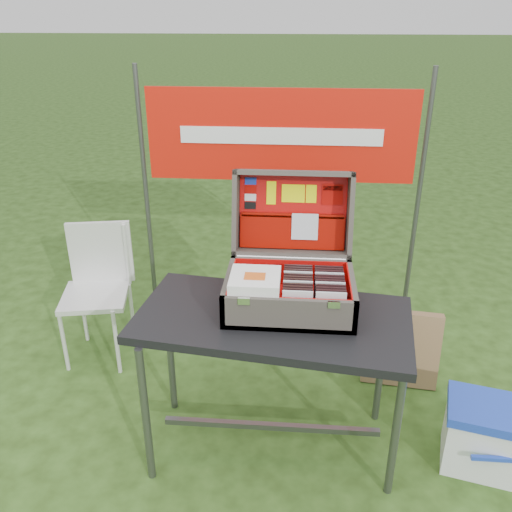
# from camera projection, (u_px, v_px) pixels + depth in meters

# --- Properties ---
(ground) EXTENTS (80.00, 80.00, 0.00)m
(ground) POSITION_uv_depth(u_px,v_px,m) (267.00, 436.00, 2.78)
(ground) COLOR #263D12
(ground) RESTS_ON ground
(table) EXTENTS (1.28, 0.76, 0.76)m
(table) POSITION_uv_depth(u_px,v_px,m) (272.00, 384.00, 2.56)
(table) COLOR black
(table) RESTS_ON ground
(table_top) EXTENTS (1.28, 0.76, 0.04)m
(table_top) POSITION_uv_depth(u_px,v_px,m) (273.00, 320.00, 2.41)
(table_top) COLOR black
(table_top) RESTS_ON ground
(table_leg_fl) EXTENTS (0.04, 0.04, 0.72)m
(table_leg_fl) POSITION_uv_depth(u_px,v_px,m) (146.00, 416.00, 2.39)
(table_leg_fl) COLOR #59595B
(table_leg_fl) RESTS_ON ground
(table_leg_fr) EXTENTS (0.04, 0.04, 0.72)m
(table_leg_fr) POSITION_uv_depth(u_px,v_px,m) (396.00, 431.00, 2.31)
(table_leg_fr) COLOR #59595B
(table_leg_fr) RESTS_ON ground
(table_leg_bl) EXTENTS (0.04, 0.04, 0.72)m
(table_leg_bl) POSITION_uv_depth(u_px,v_px,m) (170.00, 352.00, 2.83)
(table_leg_bl) COLOR #59595B
(table_leg_bl) RESTS_ON ground
(table_leg_br) EXTENTS (0.04, 0.04, 0.72)m
(table_leg_br) POSITION_uv_depth(u_px,v_px,m) (381.00, 363.00, 2.75)
(table_leg_br) COLOR #59595B
(table_leg_br) RESTS_ON ground
(table_brace) EXTENTS (1.06, 0.03, 0.03)m
(table_brace) POSITION_uv_depth(u_px,v_px,m) (271.00, 426.00, 2.67)
(table_brace) COLOR #59595B
(table_brace) RESTS_ON ground
(suitcase) EXTENTS (0.58, 0.57, 0.53)m
(suitcase) POSITION_uv_depth(u_px,v_px,m) (291.00, 249.00, 2.40)
(suitcase) COLOR #554C41
(suitcase) RESTS_ON table
(suitcase_base_bottom) EXTENTS (0.58, 0.41, 0.02)m
(suitcase_base_bottom) POSITION_uv_depth(u_px,v_px,m) (289.00, 306.00, 2.46)
(suitcase_base_bottom) COLOR #554C41
(suitcase_base_bottom) RESTS_ON table_top
(suitcase_base_wall_front) EXTENTS (0.58, 0.02, 0.15)m
(suitcase_base_wall_front) POSITION_uv_depth(u_px,v_px,m) (288.00, 316.00, 2.25)
(suitcase_base_wall_front) COLOR #554C41
(suitcase_base_wall_front) RESTS_ON table_top
(suitcase_base_wall_back) EXTENTS (0.58, 0.02, 0.15)m
(suitcase_base_wall_back) POSITION_uv_depth(u_px,v_px,m) (290.00, 273.00, 2.60)
(suitcase_base_wall_back) COLOR #554C41
(suitcase_base_wall_back) RESTS_ON table_top
(suitcase_base_wall_left) EXTENTS (0.02, 0.41, 0.15)m
(suitcase_base_wall_left) POSITION_uv_depth(u_px,v_px,m) (228.00, 291.00, 2.45)
(suitcase_base_wall_left) COLOR #554C41
(suitcase_base_wall_left) RESTS_ON table_top
(suitcase_base_wall_right) EXTENTS (0.02, 0.41, 0.15)m
(suitcase_base_wall_right) POSITION_uv_depth(u_px,v_px,m) (352.00, 295.00, 2.41)
(suitcase_base_wall_right) COLOR #554C41
(suitcase_base_wall_right) RESTS_ON table_top
(suitcase_liner_floor) EXTENTS (0.53, 0.37, 0.01)m
(suitcase_liner_floor) POSITION_uv_depth(u_px,v_px,m) (289.00, 303.00, 2.45)
(suitcase_liner_floor) COLOR red
(suitcase_liner_floor) RESTS_ON suitcase_base_bottom
(suitcase_latch_left) EXTENTS (0.05, 0.01, 0.03)m
(suitcase_latch_left) POSITION_uv_depth(u_px,v_px,m) (244.00, 301.00, 2.23)
(suitcase_latch_left) COLOR silver
(suitcase_latch_left) RESTS_ON suitcase_base_wall_front
(suitcase_latch_right) EXTENTS (0.05, 0.01, 0.03)m
(suitcase_latch_right) POSITION_uv_depth(u_px,v_px,m) (334.00, 305.00, 2.20)
(suitcase_latch_right) COLOR silver
(suitcase_latch_right) RESTS_ON suitcase_base_wall_front
(suitcase_hinge) EXTENTS (0.52, 0.02, 0.02)m
(suitcase_hinge) POSITION_uv_depth(u_px,v_px,m) (291.00, 258.00, 2.58)
(suitcase_hinge) COLOR silver
(suitcase_hinge) RESTS_ON suitcase_base_wall_back
(suitcase_lid_back) EXTENTS (0.58, 0.12, 0.40)m
(suitcase_lid_back) POSITION_uv_depth(u_px,v_px,m) (293.00, 212.00, 2.68)
(suitcase_lid_back) COLOR #554C41
(suitcase_lid_back) RESTS_ON suitcase_base_wall_back
(suitcase_lid_rim_far) EXTENTS (0.58, 0.15, 0.06)m
(suitcase_lid_rim_far) POSITION_uv_depth(u_px,v_px,m) (294.00, 173.00, 2.58)
(suitcase_lid_rim_far) COLOR #554C41
(suitcase_lid_rim_far) RESTS_ON suitcase_lid_back
(suitcase_lid_rim_near) EXTENTS (0.58, 0.15, 0.06)m
(suitcase_lid_rim_near) POSITION_uv_depth(u_px,v_px,m) (291.00, 253.00, 2.66)
(suitcase_lid_rim_near) COLOR #554C41
(suitcase_lid_rim_near) RESTS_ON suitcase_lid_back
(suitcase_lid_rim_left) EXTENTS (0.02, 0.25, 0.44)m
(suitcase_lid_rim_left) POSITION_uv_depth(u_px,v_px,m) (236.00, 212.00, 2.64)
(suitcase_lid_rim_left) COLOR #554C41
(suitcase_lid_rim_left) RESTS_ON suitcase_lid_back
(suitcase_lid_rim_right) EXTENTS (0.02, 0.25, 0.44)m
(suitcase_lid_rim_right) POSITION_uv_depth(u_px,v_px,m) (350.00, 215.00, 2.60)
(suitcase_lid_rim_right) COLOR #554C41
(suitcase_lid_rim_right) RESTS_ON suitcase_lid_back
(suitcase_lid_liner) EXTENTS (0.53, 0.09, 0.35)m
(suitcase_lid_liner) POSITION_uv_depth(u_px,v_px,m) (293.00, 212.00, 2.67)
(suitcase_lid_liner) COLOR red
(suitcase_lid_liner) RESTS_ON suitcase_lid_back
(suitcase_liner_wall_front) EXTENTS (0.53, 0.01, 0.13)m
(suitcase_liner_wall_front) POSITION_uv_depth(u_px,v_px,m) (288.00, 311.00, 2.26)
(suitcase_liner_wall_front) COLOR red
(suitcase_liner_wall_front) RESTS_ON suitcase_base_bottom
(suitcase_liner_wall_back) EXTENTS (0.53, 0.01, 0.13)m
(suitcase_liner_wall_back) POSITION_uv_depth(u_px,v_px,m) (290.00, 273.00, 2.59)
(suitcase_liner_wall_back) COLOR red
(suitcase_liner_wall_back) RESTS_ON suitcase_base_bottom
(suitcase_liner_wall_left) EXTENTS (0.01, 0.37, 0.13)m
(suitcase_liner_wall_left) POSITION_uv_depth(u_px,v_px,m) (232.00, 289.00, 2.44)
(suitcase_liner_wall_left) COLOR red
(suitcase_liner_wall_left) RESTS_ON suitcase_base_bottom
(suitcase_liner_wall_right) EXTENTS (0.01, 0.37, 0.13)m
(suitcase_liner_wall_right) POSITION_uv_depth(u_px,v_px,m) (348.00, 293.00, 2.41)
(suitcase_liner_wall_right) COLOR red
(suitcase_liner_wall_right) RESTS_ON suitcase_base_bottom
(suitcase_lid_pocket) EXTENTS (0.51, 0.07, 0.17)m
(suitcase_lid_pocket) POSITION_uv_depth(u_px,v_px,m) (292.00, 232.00, 2.67)
(suitcase_lid_pocket) COLOR #8A0900
(suitcase_lid_pocket) RESTS_ON suitcase_lid_liner
(suitcase_pocket_edge) EXTENTS (0.50, 0.02, 0.02)m
(suitcase_pocket_edge) POSITION_uv_depth(u_px,v_px,m) (293.00, 215.00, 2.65)
(suitcase_pocket_edge) COLOR #8A0900
(suitcase_pocket_edge) RESTS_ON suitcase_lid_pocket
(suitcase_pocket_cd) EXTENTS (0.13, 0.04, 0.13)m
(suitcase_pocket_cd) POSITION_uv_depth(u_px,v_px,m) (305.00, 227.00, 2.64)
(suitcase_pocket_cd) COLOR silver
(suitcase_pocket_cd) RESTS_ON suitcase_lid_pocket
(lid_sticker_cc_a) EXTENTS (0.06, 0.01, 0.03)m
(lid_sticker_cc_a) POSITION_uv_depth(u_px,v_px,m) (251.00, 181.00, 2.65)
(lid_sticker_cc_a) COLOR #1933B2
(lid_sticker_cc_a) RESTS_ON suitcase_lid_liner
(lid_sticker_cc_b) EXTENTS (0.06, 0.01, 0.03)m
(lid_sticker_cc_b) POSITION_uv_depth(u_px,v_px,m) (250.00, 189.00, 2.66)
(lid_sticker_cc_b) COLOR #A20500
(lid_sticker_cc_b) RESTS_ON suitcase_lid_liner
(lid_sticker_cc_c) EXTENTS (0.06, 0.01, 0.03)m
(lid_sticker_cc_c) POSITION_uv_depth(u_px,v_px,m) (250.00, 197.00, 2.66)
(lid_sticker_cc_c) COLOR white
(lid_sticker_cc_c) RESTS_ON suitcase_lid_liner
(lid_sticker_cc_d) EXTENTS (0.06, 0.01, 0.03)m
(lid_sticker_cc_d) POSITION_uv_depth(u_px,v_px,m) (250.00, 206.00, 2.67)
(lid_sticker_cc_d) COLOR black
(lid_sticker_cc_d) RESTS_ON suitcase_lid_liner
(lid_card_neon_tall) EXTENTS (0.05, 0.03, 0.11)m
(lid_card_neon_tall) POSITION_uv_depth(u_px,v_px,m) (271.00, 193.00, 2.65)
(lid_card_neon_tall) COLOR #ECEF03
(lid_card_neon_tall) RESTS_ON suitcase_lid_liner
(lid_card_neon_main) EXTENTS (0.11, 0.02, 0.09)m
(lid_card_neon_main) POSITION_uv_depth(u_px,v_px,m) (293.00, 193.00, 2.64)
(lid_card_neon_main) COLOR #ECEF03
(lid_card_neon_main) RESTS_ON suitcase_lid_liner
(lid_card_neon_small) EXTENTS (0.05, 0.02, 0.09)m
(lid_card_neon_small) POSITION_uv_depth(u_px,v_px,m) (311.00, 194.00, 2.64)
(lid_card_neon_small) COLOR #ECEF03
(lid_card_neon_small) RESTS_ON suitcase_lid_liner
(lid_sticker_band) EXTENTS (0.10, 0.03, 0.10)m
(lid_sticker_band) POSITION_uv_depth(u_px,v_px,m) (332.00, 194.00, 2.63)
(lid_sticker_band) COLOR #A20500
(lid_sticker_band) RESTS_ON suitcase_lid_liner
(lid_sticker_band_bar) EXTENTS (0.09, 0.01, 0.02)m
(lid_sticker_band_bar) POSITION_uv_depth(u_px,v_px,m) (333.00, 188.00, 2.62)
(lid_sticker_band_bar) COLOR black
(lid_sticker_band_bar) RESTS_ON suitcase_lid_liner
(cd_left_0) EXTENTS (0.13, 0.01, 0.15)m
(cd_left_0) POSITION_uv_depth(u_px,v_px,m) (297.00, 306.00, 2.27)
(cd_left_0) COLOR silver
(cd_left_0) RESTS_ON suitcase_liner_floor
(cd_left_1) EXTENTS (0.13, 0.01, 0.15)m
(cd_left_1) POSITION_uv_depth(u_px,v_px,m) (297.00, 304.00, 2.29)
(cd_left_1) COLOR black
(cd_left_1) RESTS_ON suitcase_liner_floor
(cd_left_2) EXTENTS (0.13, 0.01, 0.15)m
(cd_left_2) POSITION_uv_depth(u_px,v_px,m) (297.00, 301.00, 2.31)
(cd_left_2) COLOR black
(cd_left_2) RESTS_ON suitcase_liner_floor
(cd_left_3) EXTENTS (0.13, 0.01, 0.15)m
(cd_left_3) POSITION_uv_depth(u_px,v_px,m) (297.00, 298.00, 2.34)
(cd_left_3) COLOR black
(cd_left_3) RESTS_ON suitcase_liner_floor
(cd_left_4) EXTENTS (0.13, 0.01, 0.15)m
(cd_left_4) POSITION_uv_depth(u_px,v_px,m) (297.00, 296.00, 2.36)
(cd_left_4) COLOR silver
(cd_left_4) RESTS_ON suitcase_liner_floor
(cd_left_5) EXTENTS (0.13, 0.01, 0.15)m
(cd_left_5) POSITION_uv_depth(u_px,v_px,m) (298.00, 293.00, 2.38)
(cd_left_5) COLOR black
(cd_left_5) RESTS_ON suitcase_liner_floor
(cd_left_6) EXTENTS (0.13, 0.01, 0.15)m
(cd_left_6) POSITION_uv_depth(u_px,v_px,m) (298.00, 291.00, 2.40)
(cd_left_6) COLOR black
(cd_left_6) RESTS_ON suitcase_liner_floor
(cd_left_7) EXTENTS (0.13, 0.01, 0.15)m
(cd_left_7) POSITION_uv_depth(u_px,v_px,m) (298.00, 288.00, 2.42)
(cd_left_7) COLOR black
(cd_left_7) RESTS_ON suitcase_liner_floor
(cd_left_8) EXTENTS (0.13, 0.01, 0.15)m
(cd_left_8) POSITION_uv_depth(u_px,v_px,m) (298.00, 286.00, 2.44)
(cd_left_8) COLOR silver
(cd_left_8) RESTS_ON suitcase_liner_floor
(cd_left_9) EXTENTS (0.13, 0.01, 0.15)m
(cd_left_9) POSITION_uv_depth(u_px,v_px,m) (298.00, 284.00, 2.46)
(cd_left_9) COLOR black
(cd_left_9) RESTS_ON suitcase_liner_floor
(cd_left_10) EXTENTS (0.13, 0.01, 0.15)m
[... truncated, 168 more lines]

